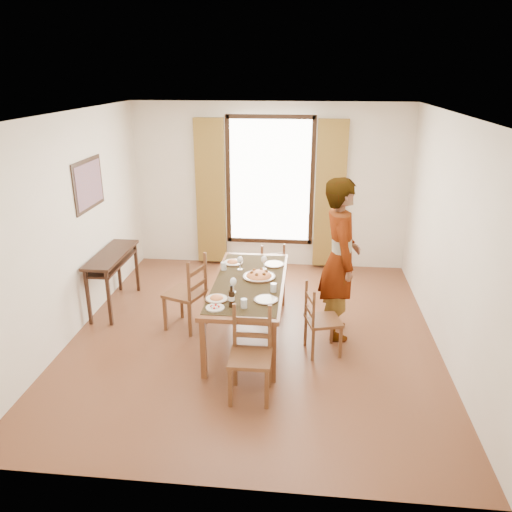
# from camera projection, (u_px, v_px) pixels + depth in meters

# --- Properties ---
(ground) EXTENTS (5.00, 5.00, 0.00)m
(ground) POSITION_uv_depth(u_px,v_px,m) (254.00, 334.00, 6.34)
(ground) COLOR #4E2618
(ground) RESTS_ON ground
(room_shell) EXTENTS (4.60, 5.10, 2.74)m
(room_shell) POSITION_uv_depth(u_px,v_px,m) (254.00, 214.00, 5.92)
(room_shell) COLOR white
(room_shell) RESTS_ON ground
(console_table) EXTENTS (0.38, 1.20, 0.80)m
(console_table) POSITION_uv_depth(u_px,v_px,m) (112.00, 261.00, 6.86)
(console_table) COLOR black
(console_table) RESTS_ON ground
(dining_table) EXTENTS (0.87, 2.00, 0.76)m
(dining_table) POSITION_uv_depth(u_px,v_px,m) (248.00, 286.00, 6.04)
(dining_table) COLOR brown
(dining_table) RESTS_ON ground
(chair_west) EXTENTS (0.57, 0.57, 1.00)m
(chair_west) POSITION_uv_depth(u_px,v_px,m) (187.00, 295.00, 6.35)
(chair_west) COLOR brown
(chair_west) RESTS_ON ground
(chair_north) EXTENTS (0.47, 0.47, 0.84)m
(chair_north) POSITION_uv_depth(u_px,v_px,m) (271.00, 271.00, 7.29)
(chair_north) COLOR brown
(chair_north) RESTS_ON ground
(chair_south) EXTENTS (0.43, 0.43, 0.95)m
(chair_south) POSITION_uv_depth(u_px,v_px,m) (251.00, 357.00, 5.01)
(chair_south) COLOR brown
(chair_south) RESTS_ON ground
(chair_east) EXTENTS (0.47, 0.47, 0.87)m
(chair_east) POSITION_uv_depth(u_px,v_px,m) (321.00, 321.00, 5.81)
(chair_east) COLOR brown
(chair_east) RESTS_ON ground
(man) EXTENTS (0.82, 0.62, 2.00)m
(man) POSITION_uv_depth(u_px,v_px,m) (340.00, 259.00, 6.03)
(man) COLOR gray
(man) RESTS_ON ground
(plate_sw) EXTENTS (0.27, 0.27, 0.05)m
(plate_sw) POSITION_uv_depth(u_px,v_px,m) (217.00, 298.00, 5.53)
(plate_sw) COLOR silver
(plate_sw) RESTS_ON dining_table
(plate_se) EXTENTS (0.27, 0.27, 0.05)m
(plate_se) POSITION_uv_depth(u_px,v_px,m) (266.00, 298.00, 5.51)
(plate_se) COLOR silver
(plate_se) RESTS_ON dining_table
(plate_nw) EXTENTS (0.27, 0.27, 0.05)m
(plate_nw) POSITION_uv_depth(u_px,v_px,m) (233.00, 261.00, 6.57)
(plate_nw) COLOR silver
(plate_nw) RESTS_ON dining_table
(plate_ne) EXTENTS (0.27, 0.27, 0.05)m
(plate_ne) POSITION_uv_depth(u_px,v_px,m) (274.00, 263.00, 6.52)
(plate_ne) COLOR silver
(plate_ne) RESTS_ON dining_table
(pasta_platter) EXTENTS (0.40, 0.40, 0.10)m
(pasta_platter) POSITION_uv_depth(u_px,v_px,m) (259.00, 274.00, 6.11)
(pasta_platter) COLOR #B32B17
(pasta_platter) RESTS_ON dining_table
(caprese_plate) EXTENTS (0.20, 0.20, 0.04)m
(caprese_plate) POSITION_uv_depth(u_px,v_px,m) (215.00, 307.00, 5.33)
(caprese_plate) COLOR silver
(caprese_plate) RESTS_ON dining_table
(wine_glass_a) EXTENTS (0.08, 0.08, 0.18)m
(wine_glass_a) POSITION_uv_depth(u_px,v_px,m) (233.00, 285.00, 5.69)
(wine_glass_a) COLOR white
(wine_glass_a) RESTS_ON dining_table
(wine_glass_b) EXTENTS (0.08, 0.08, 0.18)m
(wine_glass_b) POSITION_uv_depth(u_px,v_px,m) (264.00, 263.00, 6.35)
(wine_glass_b) COLOR white
(wine_glass_b) RESTS_ON dining_table
(wine_glass_c) EXTENTS (0.08, 0.08, 0.18)m
(wine_glass_c) POSITION_uv_depth(u_px,v_px,m) (240.00, 263.00, 6.34)
(wine_glass_c) COLOR white
(wine_glass_c) RESTS_ON dining_table
(tumbler_a) EXTENTS (0.07, 0.07, 0.10)m
(tumbler_a) POSITION_uv_depth(u_px,v_px,m) (274.00, 288.00, 5.73)
(tumbler_a) COLOR silver
(tumbler_a) RESTS_ON dining_table
(tumbler_b) EXTENTS (0.07, 0.07, 0.10)m
(tumbler_b) POSITION_uv_depth(u_px,v_px,m) (224.00, 266.00, 6.35)
(tumbler_b) COLOR silver
(tumbler_b) RESTS_ON dining_table
(tumbler_c) EXTENTS (0.07, 0.07, 0.10)m
(tumbler_c) POSITION_uv_depth(u_px,v_px,m) (244.00, 303.00, 5.34)
(tumbler_c) COLOR silver
(tumbler_c) RESTS_ON dining_table
(wine_bottle) EXTENTS (0.07, 0.07, 0.25)m
(wine_bottle) POSITION_uv_depth(u_px,v_px,m) (232.00, 296.00, 5.34)
(wine_bottle) COLOR black
(wine_bottle) RESTS_ON dining_table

